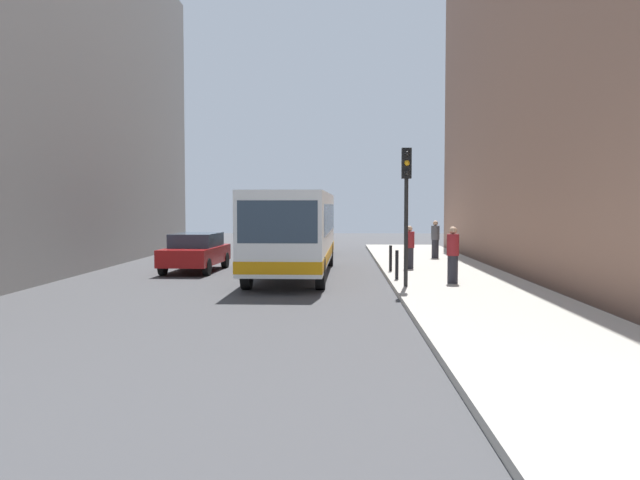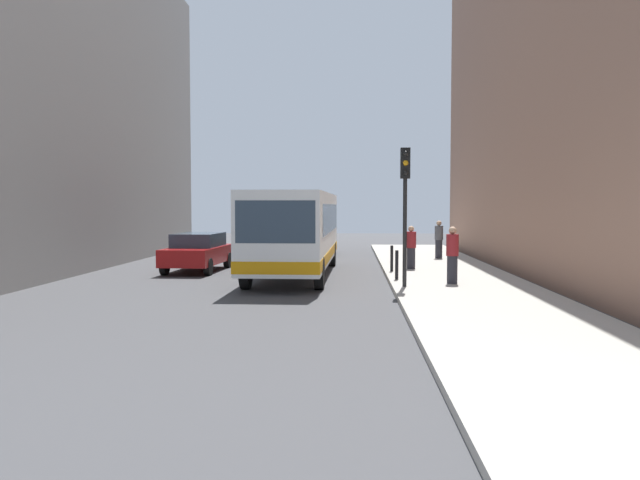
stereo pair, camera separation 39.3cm
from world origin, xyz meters
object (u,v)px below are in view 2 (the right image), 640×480
Objects in this scene: pedestrian_near_signal at (452,255)px; pedestrian_mid_sidewalk at (411,247)px; bus at (296,228)px; traffic_light at (405,190)px; car_behind_bus at (314,240)px; pedestrian_far_sidewalk at (439,240)px; bollard_near at (397,265)px; car_beside_bus at (198,251)px; bollard_mid at (392,258)px.

pedestrian_near_signal reaches higher than pedestrian_mid_sidewalk.
bus reaches higher than pedestrian_mid_sidewalk.
traffic_light reaches higher than bus.
car_behind_bus is at bearing 36.53° from pedestrian_mid_sidewalk.
pedestrian_far_sidewalk is at bearing -132.71° from bus.
pedestrian_mid_sidewalk reaches higher than bollard_near.
traffic_light reaches higher than car_beside_bus.
bollard_mid is at bearing -78.44° from pedestrian_far_sidewalk.
traffic_light is 2.33× the size of pedestrian_near_signal.
bollard_mid is 6.59m from pedestrian_far_sidewalk.
car_beside_bus is 1.09× the size of traffic_light.
car_behind_bus is 14.68m from pedestrian_near_signal.
bollard_near is 3.75m from pedestrian_mid_sidewalk.
traffic_light is at bearing 126.45° from pedestrian_near_signal.
pedestrian_far_sidewalk is (2.51, 6.08, 0.38)m from bollard_mid.
car_behind_bus is at bearing 105.14° from bollard_near.
pedestrian_mid_sidewalk is at bearing 17.67° from pedestrian_near_signal.
bollard_mid is at bearing 91.26° from traffic_light.
pedestrian_near_signal is (9.08, -4.90, 0.25)m from car_beside_bus.
bollard_near is 1.98m from pedestrian_near_signal.
pedestrian_far_sidewalk reaches higher than bollard_mid.
pedestrian_mid_sidewalk is 5.35m from pedestrian_far_sidewalk.
car_beside_bus is 2.74× the size of pedestrian_mid_sidewalk.
car_behind_bus reaches higher than bollard_mid.
pedestrian_far_sidewalk is (5.95, -4.01, 0.23)m from car_behind_bus.
pedestrian_near_signal is 4.78m from pedestrian_mid_sidewalk.
pedestrian_mid_sidewalk is at bearing 77.75° from bollard_near.
bollard_near is 0.55× the size of pedestrian_far_sidewalk.
bollard_near is 9.08m from pedestrian_far_sidewalk.
car_beside_bus is 2.61× the size of pedestrian_far_sidewalk.
bus is at bearing 116.82° from pedestrian_mid_sidewalk.
pedestrian_far_sidewalk is at bearing -151.15° from car_beside_bus.
bollard_mid is at bearing 153.49° from pedestrian_mid_sidewalk.
pedestrian_near_signal is at bearing -158.36° from pedestrian_mid_sidewalk.
pedestrian_mid_sidewalk reaches higher than car_beside_bus.
pedestrian_far_sidewalk reaches higher than bollard_near.
car_behind_bus is at bearing -89.11° from bus.
bus reaches higher than bollard_near.
car_behind_bus is 10.66m from bollard_mid.
car_behind_bus is 13.18m from bollard_near.
pedestrian_mid_sidewalk is (0.79, 3.65, 0.34)m from bollard_near.
bus is 6.26m from pedestrian_near_signal.
bus is at bearing -99.91° from pedestrian_far_sidewalk.
bus reaches higher than pedestrian_far_sidewalk.
bus is 10.29m from car_behind_bus.
bollard_near is at bearing -90.00° from bollard_mid.
car_behind_bus is at bearing -179.96° from pedestrian_far_sidewalk.
bollard_mid is 1.33m from pedestrian_mid_sidewalk.
car_behind_bus is at bearing 103.62° from traffic_light.
bus is at bearing 63.01° from pedestrian_near_signal.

